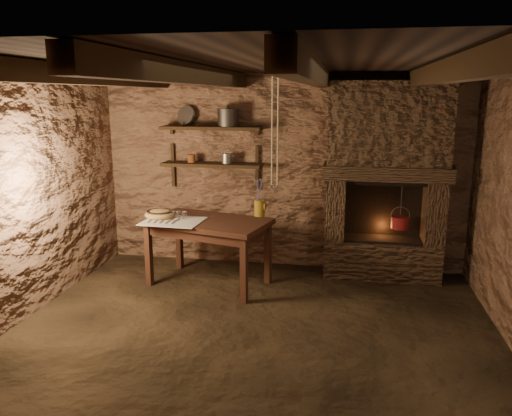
% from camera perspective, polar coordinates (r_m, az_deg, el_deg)
% --- Properties ---
extents(floor, '(4.50, 4.50, 0.00)m').
position_cam_1_polar(floor, '(4.71, -0.49, -14.28)').
color(floor, black).
rests_on(floor, ground).
extents(back_wall, '(4.50, 0.04, 2.40)m').
position_cam_1_polar(back_wall, '(6.24, 2.90, 4.08)').
color(back_wall, '#523426').
rests_on(back_wall, floor).
extents(front_wall, '(4.50, 0.04, 2.40)m').
position_cam_1_polar(front_wall, '(2.45, -9.40, -10.06)').
color(front_wall, '#523426').
rests_on(front_wall, floor).
extents(left_wall, '(0.04, 4.00, 2.40)m').
position_cam_1_polar(left_wall, '(5.20, -25.67, 1.07)').
color(left_wall, '#523426').
rests_on(left_wall, floor).
extents(ceiling, '(4.50, 4.00, 0.04)m').
position_cam_1_polar(ceiling, '(4.20, -0.56, 16.29)').
color(ceiling, black).
rests_on(ceiling, back_wall).
extents(beam_far_left, '(0.14, 3.95, 0.16)m').
position_cam_1_polar(beam_far_left, '(4.71, -19.36, 14.12)').
color(beam_far_left, black).
rests_on(beam_far_left, ceiling).
extents(beam_mid_left, '(0.14, 3.95, 0.16)m').
position_cam_1_polar(beam_mid_left, '(4.32, -7.31, 14.90)').
color(beam_mid_left, black).
rests_on(beam_mid_left, ceiling).
extents(beam_mid_right, '(0.14, 3.95, 0.16)m').
position_cam_1_polar(beam_mid_right, '(4.13, 6.51, 15.02)').
color(beam_mid_right, black).
rests_on(beam_mid_right, ceiling).
extents(beam_far_right, '(0.14, 3.95, 0.16)m').
position_cam_1_polar(beam_far_right, '(4.19, 20.74, 14.27)').
color(beam_far_right, black).
rests_on(beam_far_right, ceiling).
extents(shelf_lower, '(1.25, 0.30, 0.04)m').
position_cam_1_polar(shelf_lower, '(6.24, -5.07, 4.97)').
color(shelf_lower, black).
rests_on(shelf_lower, back_wall).
extents(shelf_upper, '(1.25, 0.30, 0.04)m').
position_cam_1_polar(shelf_upper, '(6.19, -5.16, 9.10)').
color(shelf_upper, black).
rests_on(shelf_upper, back_wall).
extents(hearth, '(1.43, 0.51, 2.30)m').
position_cam_1_polar(hearth, '(5.98, 14.60, 3.55)').
color(hearth, '#3B291D').
rests_on(hearth, floor).
extents(work_table, '(1.49, 1.08, 0.77)m').
position_cam_1_polar(work_table, '(5.76, -5.44, -4.76)').
color(work_table, '#341B12').
rests_on(work_table, floor).
extents(linen_cloth, '(0.67, 0.56, 0.01)m').
position_cam_1_polar(linen_cloth, '(5.63, -9.47, -1.49)').
color(linen_cloth, beige).
rests_on(linen_cloth, work_table).
extents(pewter_cutlery_row, '(0.55, 0.24, 0.01)m').
position_cam_1_polar(pewter_cutlery_row, '(5.61, -9.55, -1.44)').
color(pewter_cutlery_row, gray).
rests_on(pewter_cutlery_row, linen_cloth).
extents(drinking_glasses, '(0.21, 0.06, 0.08)m').
position_cam_1_polar(drinking_glasses, '(5.73, -8.88, -0.76)').
color(drinking_glasses, white).
rests_on(drinking_glasses, linen_cloth).
extents(stoneware_jug, '(0.15, 0.15, 0.43)m').
position_cam_1_polar(stoneware_jug, '(5.77, 0.43, 0.90)').
color(stoneware_jug, olive).
rests_on(stoneware_jug, work_table).
extents(wooden_bowl, '(0.41, 0.41, 0.12)m').
position_cam_1_polar(wooden_bowl, '(5.81, -10.94, -0.73)').
color(wooden_bowl, olive).
rests_on(wooden_bowl, work_table).
extents(iron_stockpot, '(0.33, 0.33, 0.19)m').
position_cam_1_polar(iron_stockpot, '(6.13, -3.20, 10.18)').
color(iron_stockpot, '#322F2D').
rests_on(iron_stockpot, shelf_upper).
extents(tin_pan, '(0.27, 0.20, 0.25)m').
position_cam_1_polar(tin_pan, '(6.38, -8.02, 10.44)').
color(tin_pan, gray).
rests_on(tin_pan, shelf_upper).
extents(small_kettle, '(0.21, 0.18, 0.19)m').
position_cam_1_polar(small_kettle, '(6.18, -3.35, 5.67)').
color(small_kettle, gray).
rests_on(small_kettle, shelf_lower).
extents(rusty_tin, '(0.13, 0.13, 0.10)m').
position_cam_1_polar(rusty_tin, '(6.30, -7.38, 5.63)').
color(rusty_tin, '#623013').
rests_on(rusty_tin, shelf_lower).
extents(red_pot, '(0.23, 0.23, 0.54)m').
position_cam_1_polar(red_pot, '(6.05, 16.13, -1.52)').
color(red_pot, maroon).
rests_on(red_pot, hearth).
extents(hanging_ropes, '(0.08, 0.08, 1.20)m').
position_cam_1_polar(hanging_ropes, '(5.23, 2.17, 9.02)').
color(hanging_ropes, tan).
rests_on(hanging_ropes, ceiling).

